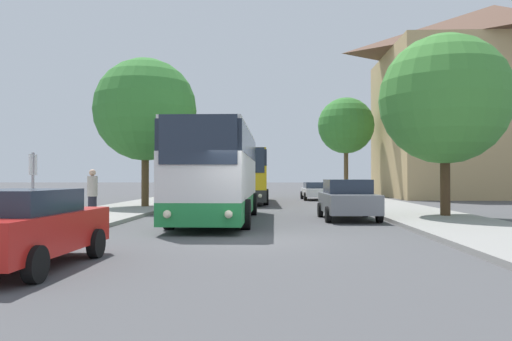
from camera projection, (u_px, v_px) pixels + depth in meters
name	position (u px, v px, depth m)	size (l,w,h in m)	color
ground_plane	(251.00, 240.00, 13.72)	(300.00, 300.00, 0.00)	#4C4C4F
sidewalk_left	(2.00, 236.00, 13.98)	(4.00, 120.00, 0.15)	gray
sidewalk_right	(510.00, 238.00, 13.46)	(4.00, 120.00, 0.15)	gray
building_right_background	(495.00, 101.00, 43.10)	(18.64, 13.71, 16.68)	tan
bus_front	(218.00, 173.00, 19.56)	(2.85, 10.66, 3.56)	#238942
bus_middle	(247.00, 176.00, 33.92)	(3.04, 11.36, 3.45)	#2D2D2D
parked_car_left_curb	(23.00, 227.00, 9.36)	(2.07, 4.20, 1.49)	red
parked_car_right_near	(348.00, 199.00, 20.24)	(2.20, 4.34, 1.63)	slate
parked_car_right_far	(315.00, 190.00, 37.99)	(2.12, 4.55, 1.34)	silver
bus_stop_sign	(33.00, 182.00, 14.29)	(0.08, 0.45, 2.28)	gray
pedestrian_waiting_far	(92.00, 195.00, 17.92)	(0.36, 0.36, 1.86)	#23232D
tree_left_near	(194.00, 145.00, 40.51)	(4.39, 4.39, 6.42)	#513D23
tree_left_far	(145.00, 110.00, 27.12)	(5.57, 5.57, 8.04)	#513D23
tree_right_near	(445.00, 99.00, 20.54)	(5.34, 5.34, 7.46)	#47331E
tree_right_mid	(346.00, 126.00, 46.22)	(5.19, 5.19, 8.97)	brown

